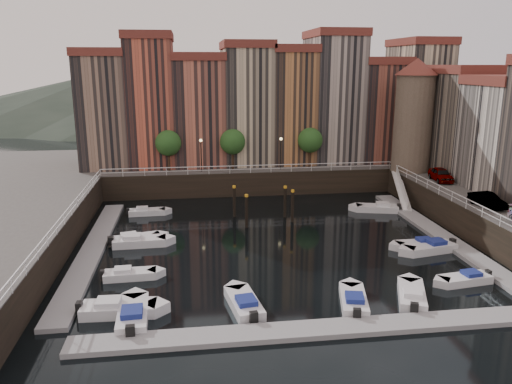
{
  "coord_description": "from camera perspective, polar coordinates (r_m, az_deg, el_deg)",
  "views": [
    {
      "loc": [
        -7.39,
        -43.96,
        16.1
      ],
      "look_at": [
        -0.93,
        4.0,
        3.65
      ],
      "focal_mm": 35.0,
      "sensor_mm": 36.0,
      "label": 1
    }
  ],
  "objects": [
    {
      "name": "boat_right_4",
      "position": [
        57.79,
        13.77,
        -1.79
      ],
      "size": [
        4.99,
        2.84,
        1.12
      ],
      "rotation": [
        0.0,
        0.0,
        2.89
      ],
      "color": "silver",
      "rests_on": "ground"
    },
    {
      "name": "boat_left_1",
      "position": [
        40.29,
        -14.34,
        -9.1
      ],
      "size": [
        4.23,
        1.68,
        0.96
      ],
      "rotation": [
        0.0,
        0.0,
        0.04
      ],
      "color": "silver",
      "rests_on": "ground"
    },
    {
      "name": "boat_right_2",
      "position": [
        47.45,
        18.19,
        -5.73
      ],
      "size": [
        4.35,
        1.67,
        0.99
      ],
      "rotation": [
        0.0,
        0.0,
        3.17
      ],
      "color": "silver",
      "rests_on": "ground"
    },
    {
      "name": "railings",
      "position": [
        50.91,
        0.91,
        0.43
      ],
      "size": [
        36.08,
        34.04,
        0.52
      ],
      "color": "white",
      "rests_on": "ground"
    },
    {
      "name": "boat_left_3",
      "position": [
        47.64,
        -13.7,
        -5.29
      ],
      "size": [
        4.88,
        2.79,
        1.09
      ],
      "rotation": [
        0.0,
        0.0,
        0.25
      ],
      "color": "silver",
      "rests_on": "ground"
    },
    {
      "name": "boat_left_0",
      "position": [
        35.08,
        -15.6,
        -12.74
      ],
      "size": [
        5.23,
        2.1,
        1.19
      ],
      "rotation": [
        0.0,
        0.0,
        -0.04
      ],
      "color": "silver",
      "rests_on": "ground"
    },
    {
      "name": "dock_left",
      "position": [
        46.66,
        -18.17,
        -6.28
      ],
      "size": [
        2.0,
        28.0,
        0.35
      ],
      "primitive_type": "cube",
      "color": "gray",
      "rests_on": "ground"
    },
    {
      "name": "boat_near_3",
      "position": [
        37.28,
        17.37,
        -11.23
      ],
      "size": [
        3.29,
        4.96,
        1.12
      ],
      "rotation": [
        0.0,
        0.0,
        1.21
      ],
      "color": "silver",
      "rests_on": "ground"
    },
    {
      "name": "ground",
      "position": [
        47.4,
        1.77,
        -5.44
      ],
      "size": [
        200.0,
        200.0,
        0.0
      ],
      "primitive_type": "plane",
      "color": "black",
      "rests_on": "ground"
    },
    {
      "name": "boat_left_4",
      "position": [
        56.23,
        -12.44,
        -2.22
      ],
      "size": [
        4.17,
        1.62,
        0.95
      ],
      "rotation": [
        0.0,
        0.0,
        0.03
      ],
      "color": "silver",
      "rests_on": "ground"
    },
    {
      "name": "promenade_trees",
      "position": [
        63.18,
        -2.09,
        5.76
      ],
      "size": [
        21.2,
        3.2,
        5.2
      ],
      "color": "black",
      "rests_on": "quay_far"
    },
    {
      "name": "quay_far",
      "position": [
        71.85,
        -1.6,
        2.7
      ],
      "size": [
        80.0,
        20.0,
        3.0
      ],
      "primitive_type": "cube",
      "color": "black",
      "rests_on": "ground"
    },
    {
      "name": "boat_near_0",
      "position": [
        34.03,
        -13.9,
        -13.5
      ],
      "size": [
        2.11,
        5.24,
        1.19
      ],
      "rotation": [
        0.0,
        0.0,
        1.62
      ],
      "color": "silver",
      "rests_on": "ground"
    },
    {
      "name": "boat_near_2",
      "position": [
        35.6,
        11.1,
        -12.09
      ],
      "size": [
        2.68,
        4.85,
        1.08
      ],
      "rotation": [
        0.0,
        0.0,
        1.34
      ],
      "color": "silver",
      "rests_on": "ground"
    },
    {
      "name": "car_a",
      "position": [
        60.79,
        20.38,
        1.8
      ],
      "size": [
        2.33,
        4.63,
        1.51
      ],
      "primitive_type": "imported",
      "rotation": [
        0.0,
        0.0,
        -0.13
      ],
      "color": "gray",
      "rests_on": "quay_right"
    },
    {
      "name": "dock_near",
      "position": [
        32.17,
        6.9,
        -15.36
      ],
      "size": [
        30.0,
        2.0,
        0.35
      ],
      "primitive_type": "cube",
      "color": "gray",
      "rests_on": "ground"
    },
    {
      "name": "mountains",
      "position": [
        154.45,
        -4.36,
        11.35
      ],
      "size": [
        145.0,
        100.0,
        18.0
      ],
      "color": "#2D382D",
      "rests_on": "ground"
    },
    {
      "name": "boat_right_1",
      "position": [
        46.87,
        19.36,
        -6.02
      ],
      "size": [
        5.07,
        2.67,
        1.14
      ],
      "rotation": [
        0.0,
        0.0,
        3.34
      ],
      "color": "silver",
      "rests_on": "ground"
    },
    {
      "name": "street_lamps",
      "position": [
        62.33,
        -1.69,
        5.0
      ],
      "size": [
        10.36,
        0.36,
        4.18
      ],
      "color": "black",
      "rests_on": "quay_far"
    },
    {
      "name": "boat_right_0",
      "position": [
        41.46,
        22.87,
        -9.14
      ],
      "size": [
        4.31,
        2.04,
        0.97
      ],
      "rotation": [
        0.0,
        0.0,
        3.27
      ],
      "color": "silver",
      "rests_on": "ground"
    },
    {
      "name": "corner_tower",
      "position": [
        64.83,
        17.56,
        8.54
      ],
      "size": [
        5.2,
        5.2,
        13.8
      ],
      "color": "#6B5B4C",
      "rests_on": "quay_right"
    },
    {
      "name": "mooring_pilings",
      "position": [
        52.44,
        0.99,
        -1.57
      ],
      "size": [
        6.21,
        4.2,
        3.78
      ],
      "color": "black",
      "rests_on": "ground"
    },
    {
      "name": "gangway",
      "position": [
        60.93,
        16.27,
        0.38
      ],
      "size": [
        2.78,
        8.32,
        3.73
      ],
      "color": "white",
      "rests_on": "ground"
    },
    {
      "name": "dock_right",
      "position": [
        51.53,
        20.09,
        -4.49
      ],
      "size": [
        2.0,
        28.0,
        0.35
      ],
      "primitive_type": "cube",
      "color": "gray",
      "rests_on": "ground"
    },
    {
      "name": "boat_left_2",
      "position": [
        46.97,
        -13.31,
        -5.52
      ],
      "size": [
        5.06,
        1.99,
        1.15
      ],
      "rotation": [
        0.0,
        0.0,
        0.04
      ],
      "color": "silver",
      "rests_on": "ground"
    },
    {
      "name": "car_b",
      "position": [
        51.4,
        24.91,
        -0.94
      ],
      "size": [
        1.91,
        4.2,
        1.34
      ],
      "primitive_type": "imported",
      "rotation": [
        0.0,
        0.0,
        0.12
      ],
      "color": "gray",
      "rests_on": "quay_right"
    },
    {
      "name": "far_terrace",
      "position": [
        68.5,
        1.37,
        10.12
      ],
      "size": [
        48.7,
        10.3,
        17.5
      ],
      "color": "#866855",
      "rests_on": "quay_far"
    },
    {
      "name": "boat_near_1",
      "position": [
        34.53,
        -1.33,
        -12.66
      ],
      "size": [
        2.45,
        5.0,
        1.12
      ],
      "rotation": [
        0.0,
        0.0,
        1.72
      ],
      "color": "silver",
      "rests_on": "ground"
    }
  ]
}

